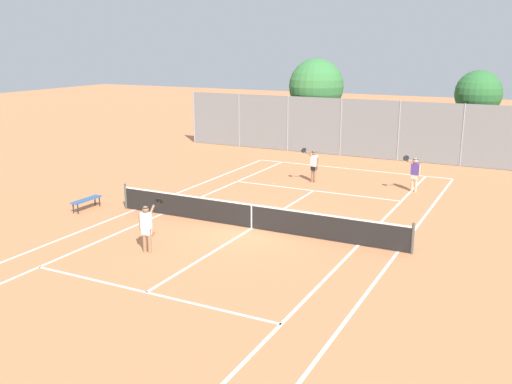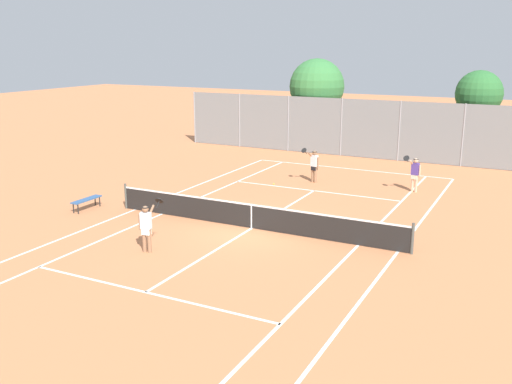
% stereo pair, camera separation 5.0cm
% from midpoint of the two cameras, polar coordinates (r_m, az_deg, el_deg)
% --- Properties ---
extents(ground_plane, '(120.00, 120.00, 0.00)m').
position_cam_midpoint_polar(ground_plane, '(21.45, -0.38, -3.66)').
color(ground_plane, '#CC7A4C').
extents(court_line_markings, '(11.10, 23.90, 0.01)m').
position_cam_midpoint_polar(court_line_markings, '(21.45, -0.38, -3.65)').
color(court_line_markings, white).
rests_on(court_line_markings, ground).
extents(tennis_net, '(12.00, 0.10, 1.07)m').
position_cam_midpoint_polar(tennis_net, '(21.30, -0.38, -2.36)').
color(tennis_net, '#474C47').
rests_on(tennis_net, ground).
extents(player_near_side, '(0.57, 0.81, 1.77)m').
position_cam_midpoint_polar(player_near_side, '(19.12, -10.84, -3.31)').
color(player_near_side, '#936B4C').
rests_on(player_near_side, ground).
extents(player_far_left, '(0.81, 0.70, 1.77)m').
position_cam_midpoint_polar(player_far_left, '(28.51, 5.88, 2.78)').
color(player_far_left, '#936B4C').
rests_on(player_far_left, ground).
extents(player_far_right, '(0.76, 0.72, 1.77)m').
position_cam_midpoint_polar(player_far_right, '(27.51, 15.65, 1.88)').
color(player_far_right, '#D8A884').
rests_on(player_far_right, ground).
extents(loose_tennis_ball_0, '(0.07, 0.07, 0.07)m').
position_cam_midpoint_polar(loose_tennis_ball_0, '(28.10, 1.85, 0.81)').
color(loose_tennis_ball_0, '#D1DB33').
rests_on(loose_tennis_ball_0, ground).
extents(loose_tennis_ball_1, '(0.07, 0.07, 0.07)m').
position_cam_midpoint_polar(loose_tennis_ball_1, '(22.07, -3.21, -3.06)').
color(loose_tennis_ball_1, '#D1DB33').
rests_on(loose_tennis_ball_1, ground).
extents(courtside_bench, '(0.36, 1.50, 0.47)m').
position_cam_midpoint_polar(courtside_bench, '(24.77, -16.54, -0.79)').
color(courtside_bench, '#33598C').
rests_on(courtside_bench, ground).
extents(back_fence, '(25.05, 0.08, 3.54)m').
position_cam_midpoint_polar(back_fence, '(35.11, 11.33, 6.19)').
color(back_fence, gray).
rests_on(back_fence, ground).
extents(tree_behind_left, '(3.60, 3.60, 5.83)m').
position_cam_midpoint_polar(tree_behind_left, '(38.33, 6.13, 10.30)').
color(tree_behind_left, brown).
rests_on(tree_behind_left, ground).
extents(tree_behind_right, '(2.73, 2.73, 5.26)m').
position_cam_midpoint_polar(tree_behind_right, '(36.51, 21.52, 8.98)').
color(tree_behind_right, brown).
rests_on(tree_behind_right, ground).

